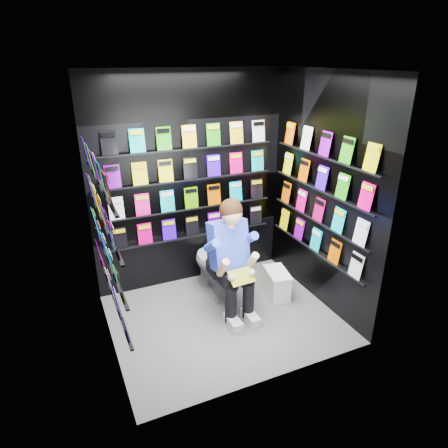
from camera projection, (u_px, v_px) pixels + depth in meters
name	position (u px, v px, depth m)	size (l,w,h in m)	color
floor	(224.00, 318.00, 4.46)	(2.40, 2.40, 0.00)	#61615E
ceiling	(224.00, 70.00, 3.45)	(2.40, 2.40, 0.00)	white
wall_back	(190.00, 183.00, 4.80)	(2.40, 0.04, 2.60)	black
wall_front	(276.00, 251.00, 3.12)	(2.40, 0.04, 2.60)	black
wall_left	(99.00, 230.00, 3.51)	(0.04, 2.00, 2.60)	black
wall_right	(323.00, 194.00, 4.41)	(0.04, 2.00, 2.60)	black
comics_back	(191.00, 183.00, 4.77)	(2.10, 0.06, 1.37)	#D75600
comics_left	(103.00, 228.00, 3.52)	(0.06, 1.70, 1.37)	#D75600
comics_right	(320.00, 194.00, 4.40)	(0.06, 1.70, 1.37)	#D75600
toilet	(215.00, 264.00, 4.87)	(0.42, 0.75, 0.73)	white
longbox	(277.00, 284.00, 4.84)	(0.22, 0.40, 0.30)	silver
longbox_lid	(277.00, 273.00, 4.78)	(0.24, 0.42, 0.03)	silver
reader	(228.00, 245.00, 4.39)	(0.55, 0.81, 1.48)	blue
held_comic	(241.00, 277.00, 4.17)	(0.27, 0.01, 0.19)	green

